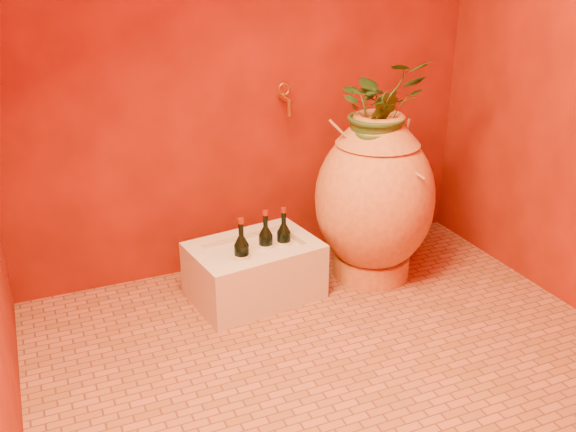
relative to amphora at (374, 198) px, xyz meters
name	(u,v)px	position (x,y,z in m)	size (l,w,h in m)	color
floor	(333,355)	(-0.52, -0.58, -0.44)	(2.50, 2.50, 0.00)	#995132
wall_back	(247,28)	(-0.52, 0.42, 0.81)	(2.50, 0.02, 2.50)	#521004
amphora	(374,198)	(0.00, 0.00, 0.00)	(0.79, 0.79, 0.87)	#CC7B39
stone_basin	(254,271)	(-0.65, 0.03, -0.30)	(0.66, 0.50, 0.29)	#C0B69F
wine_bottle_a	(266,246)	(-0.59, 0.03, -0.17)	(0.07, 0.07, 0.30)	black
wine_bottle_b	(284,243)	(-0.49, 0.03, -0.17)	(0.07, 0.07, 0.29)	black
wine_bottle_c	(242,257)	(-0.73, -0.04, -0.17)	(0.08, 0.08, 0.31)	black
wall_tap	(285,97)	(-0.35, 0.34, 0.48)	(0.07, 0.14, 0.16)	#A77826
plant_main	(379,108)	(0.00, 0.01, 0.47)	(0.43, 0.37, 0.48)	#274E1B
plant_side	(376,127)	(-0.05, -0.05, 0.39)	(0.20, 0.16, 0.37)	#274E1B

